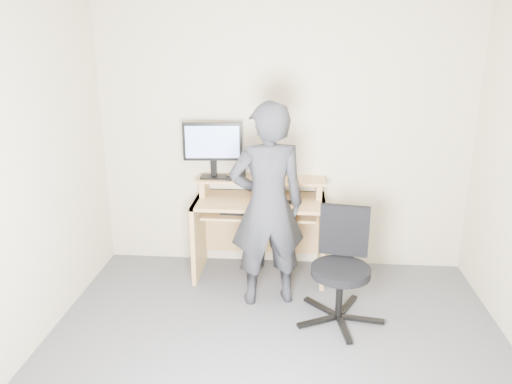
# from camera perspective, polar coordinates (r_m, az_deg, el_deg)

# --- Properties ---
(ground) EXTENTS (3.50, 3.50, 0.00)m
(ground) POSITION_cam_1_polar(r_m,az_deg,el_deg) (3.63, 2.00, -19.77)
(ground) COLOR #535358
(ground) RESTS_ON ground
(back_wall) EXTENTS (3.50, 0.02, 2.50)m
(back_wall) POSITION_cam_1_polar(r_m,az_deg,el_deg) (4.73, 3.16, 5.99)
(back_wall) COLOR beige
(back_wall) RESTS_ON ground
(desk) EXTENTS (1.20, 0.60, 0.91)m
(desk) POSITION_cam_1_polar(r_m,az_deg,el_deg) (4.72, 0.51, -2.89)
(desk) COLOR tan
(desk) RESTS_ON ground
(monitor) EXTENTS (0.55, 0.15, 0.52)m
(monitor) POSITION_cam_1_polar(r_m,az_deg,el_deg) (4.63, -4.96, 5.35)
(monitor) COLOR black
(monitor) RESTS_ON desk
(external_drive) EXTENTS (0.08, 0.13, 0.20)m
(external_drive) POSITION_cam_1_polar(r_m,az_deg,el_deg) (4.66, -1.62, 2.79)
(external_drive) COLOR black
(external_drive) RESTS_ON desk
(travel_mug) EXTENTS (0.09, 0.09, 0.16)m
(travel_mug) POSITION_cam_1_polar(r_m,az_deg,el_deg) (4.63, 1.20, 2.46)
(travel_mug) COLOR silver
(travel_mug) RESTS_ON desk
(smartphone) EXTENTS (0.10, 0.14, 0.01)m
(smartphone) POSITION_cam_1_polar(r_m,az_deg,el_deg) (4.63, 4.20, 1.44)
(smartphone) COLOR black
(smartphone) RESTS_ON desk
(charger) EXTENTS (0.05, 0.05, 0.03)m
(charger) POSITION_cam_1_polar(r_m,az_deg,el_deg) (4.61, -3.15, 1.55)
(charger) COLOR black
(charger) RESTS_ON desk
(headphones) EXTENTS (0.16, 0.16, 0.06)m
(headphones) POSITION_cam_1_polar(r_m,az_deg,el_deg) (4.75, -1.14, 1.95)
(headphones) COLOR silver
(headphones) RESTS_ON desk
(keyboard) EXTENTS (0.47, 0.20, 0.03)m
(keyboard) POSITION_cam_1_polar(r_m,az_deg,el_deg) (4.53, -1.12, -2.20)
(keyboard) COLOR black
(keyboard) RESTS_ON desk
(mouse) EXTENTS (0.11, 0.08, 0.04)m
(mouse) POSITION_cam_1_polar(r_m,az_deg,el_deg) (4.47, 4.13, -1.14)
(mouse) COLOR black
(mouse) RESTS_ON desk
(office_chair) EXTENTS (0.70, 0.70, 0.89)m
(office_chair) POSITION_cam_1_polar(r_m,az_deg,el_deg) (4.03, 9.76, -7.88)
(office_chair) COLOR black
(office_chair) RESTS_ON ground
(person) EXTENTS (0.71, 0.55, 1.72)m
(person) POSITION_cam_1_polar(r_m,az_deg,el_deg) (4.08, 1.32, -1.62)
(person) COLOR black
(person) RESTS_ON ground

